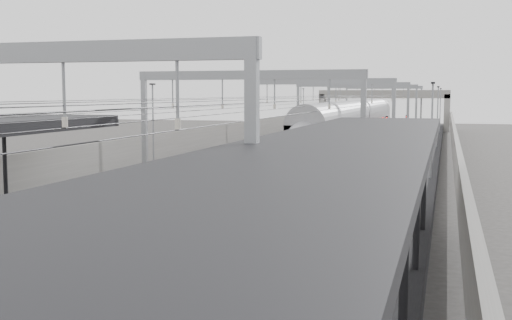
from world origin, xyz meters
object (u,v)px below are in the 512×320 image
Objects in this scene: overbridge at (383,99)px; bench at (384,217)px; train at (351,136)px; signal_green at (317,125)px.

overbridge is 11.93× the size of bench.
signal_green is at bearing 112.07° from train.
overbridge is at bearing 91.77° from train.
train is 38.65m from bench.
train is at bearing -67.93° from signal_green.
overbridge is 48.73m from train.
train reaches higher than bench.
bench is (8.25, -86.66, -3.75)m from overbridge.
bench is 56.21m from signal_green.
signal_green is (-5.20, -32.09, -2.89)m from overbridge.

